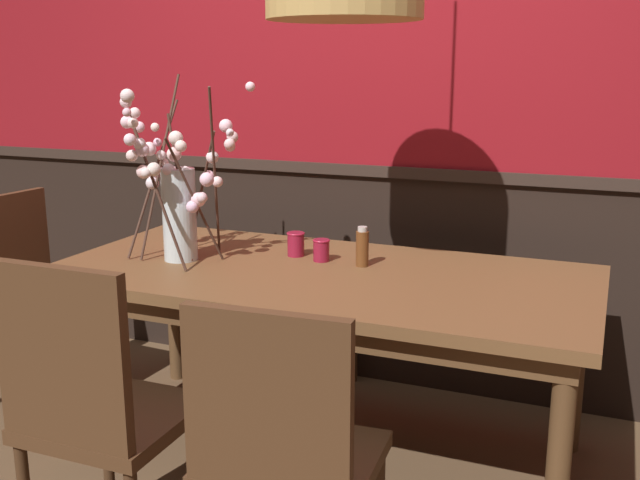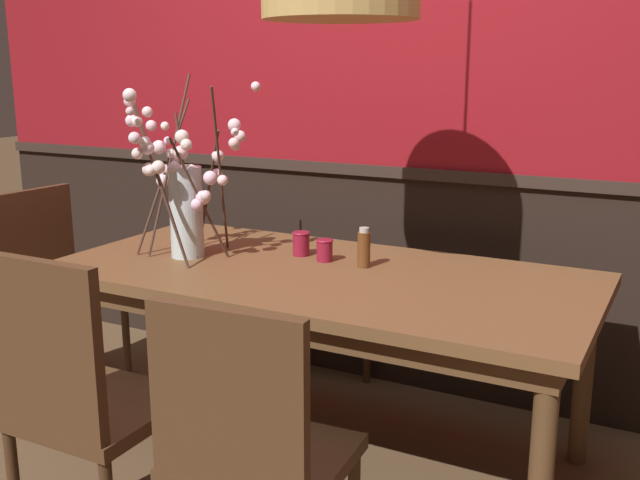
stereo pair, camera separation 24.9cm
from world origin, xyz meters
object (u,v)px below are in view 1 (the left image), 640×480
chair_far_side_left (331,265)px  condiment_bottle (362,247)px  chair_head_west_end (31,284)px  vase_with_blossoms (177,197)px  dining_table (320,291)px  chair_near_side_left (95,405)px  candle_holder_nearer_center (321,250)px  chair_near_side_right (284,449)px  candle_holder_nearer_edge (296,244)px

chair_far_side_left → condiment_bottle: (0.43, -0.78, 0.31)m
chair_head_west_end → vase_with_blossoms: bearing=-5.4°
dining_table → condiment_bottle: size_ratio=13.08×
vase_with_blossoms → chair_near_side_left: bearing=-73.6°
chair_head_west_end → chair_far_side_left: chair_head_west_end is taller
chair_head_west_end → candle_holder_nearer_center: chair_head_west_end is taller
vase_with_blossoms → candle_holder_nearer_center: 0.59m
chair_near_side_right → chair_near_side_left: bearing=-178.0°
candle_holder_nearer_center → candle_holder_nearer_edge: (-0.12, 0.04, 0.00)m
candle_holder_nearer_edge → chair_far_side_left: bearing=100.3°
vase_with_blossoms → candle_holder_nearer_center: (0.52, 0.20, -0.21)m
chair_head_west_end → chair_near_side_right: chair_near_side_right is taller
chair_far_side_left → vase_with_blossoms: bearing=-105.0°
chair_near_side_left → chair_head_west_end: bearing=140.0°
chair_far_side_left → candle_holder_nearer_center: 0.86m
candle_holder_nearer_edge → condiment_bottle: size_ratio=0.63×
chair_far_side_left → candle_holder_nearer_edge: size_ratio=9.19×
chair_head_west_end → candle_holder_nearer_edge: 1.27m
dining_table → vase_with_blossoms: vase_with_blossoms is taller
chair_head_west_end → candle_holder_nearer_center: bearing=4.9°
chair_near_side_left → chair_far_side_left: chair_near_side_left is taller
chair_near_side_left → condiment_bottle: (0.44, 1.02, 0.27)m
chair_head_west_end → candle_holder_nearer_center: size_ratio=10.66×
condiment_bottle → candle_holder_nearer_center: bearing=176.9°
vase_with_blossoms → candle_holder_nearer_edge: size_ratio=7.39×
dining_table → chair_far_side_left: 0.96m
candle_holder_nearer_edge → condiment_bottle: bearing=-8.8°
chair_head_west_end → chair_near_side_left: size_ratio=0.94×
candle_holder_nearer_edge → chair_head_west_end: bearing=-173.0°
chair_far_side_left → candle_holder_nearer_center: bearing=-71.5°
condiment_bottle → chair_near_side_left: bearing=-113.4°
condiment_bottle → vase_with_blossoms: bearing=-164.8°
candle_holder_nearer_center → candle_holder_nearer_edge: 0.13m
candle_holder_nearer_center → chair_near_side_left: bearing=-104.7°
condiment_bottle → candle_holder_nearer_edge: bearing=171.2°
chair_near_side_right → candle_holder_nearer_edge: size_ratio=9.64×
chair_near_side_left → vase_with_blossoms: 0.98m
chair_near_side_right → candle_holder_nearer_center: (-0.31, 1.01, 0.26)m
chair_near_side_left → chair_far_side_left: 1.80m
chair_head_west_end → dining_table: bearing=-0.4°
chair_head_west_end → chair_near_side_left: chair_near_side_left is taller
vase_with_blossoms → chair_far_side_left: bearing=75.0°
chair_near_side_right → candle_holder_nearer_edge: (-0.43, 1.05, 0.27)m
chair_near_side_right → chair_head_west_end: bearing=151.8°
candle_holder_nearer_edge → dining_table: bearing=-43.7°
chair_head_west_end → chair_near_side_right: (1.67, -0.89, -0.00)m
dining_table → candle_holder_nearer_edge: (-0.17, 0.16, 0.13)m
chair_near_side_left → candle_holder_nearer_center: size_ratio=11.33×
dining_table → candle_holder_nearer_edge: 0.27m
dining_table → condiment_bottle: bearing=43.5°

